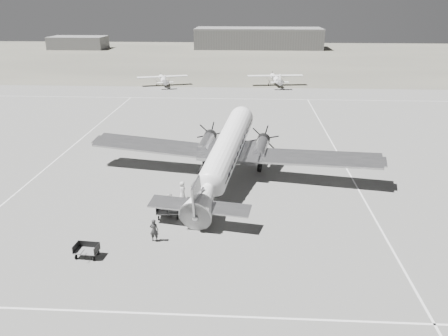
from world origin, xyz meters
The scene contains 16 objects.
ground centered at (0.00, 0.00, 0.00)m, with size 260.00×260.00×0.00m, color slate.
taxi_line_near centered at (0.00, -14.00, 0.01)m, with size 60.00×0.15×0.01m, color silver.
taxi_line_right centered at (12.00, 0.00, 0.01)m, with size 0.15×80.00×0.01m, color silver.
taxi_line_left centered at (-18.00, 10.00, 0.01)m, with size 0.15×60.00×0.01m, color silver.
taxi_line_horizon centered at (0.00, 40.00, 0.01)m, with size 90.00×0.15×0.01m, color silver.
grass_infield centered at (0.00, 95.00, 0.00)m, with size 260.00×90.00×0.01m, color #676456.
hangar_main centered at (5.00, 120.00, 3.30)m, with size 42.00×14.00×6.60m.
shed_secondary centered at (-55.00, 115.00, 2.00)m, with size 18.00×10.00×4.00m, color slate.
dc3_airliner centered at (0.09, 4.16, 2.68)m, with size 28.09×19.49×5.35m, color #BBBBBE, non-canonical shape.
light_plane_left centered at (-14.47, 51.00, 1.02)m, with size 9.84×7.98×2.04m, color white, non-canonical shape.
light_plane_right centered at (7.29, 52.24, 1.12)m, with size 10.82×8.77×2.24m, color white, non-canonical shape.
baggage_cart_near centered at (-3.93, -2.93, 0.53)m, with size 1.89×1.33×1.07m, color slate, non-canonical shape.
baggage_cart_far centered at (-8.30, -8.73, 0.45)m, with size 1.60×1.13×0.90m, color slate, non-canonical shape.
ground_crew centered at (-4.28, -6.50, 0.84)m, with size 0.61×0.40×1.68m, color #2B2B2B.
ramp_agent centered at (-3.85, -2.47, 0.89)m, with size 0.87×0.68×1.79m, color beige.
passenger centered at (-3.32, 0.44, 0.78)m, with size 0.76×0.50×1.57m, color beige.
Camera 1 is at (2.06, -32.78, 15.86)m, focal length 35.00 mm.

